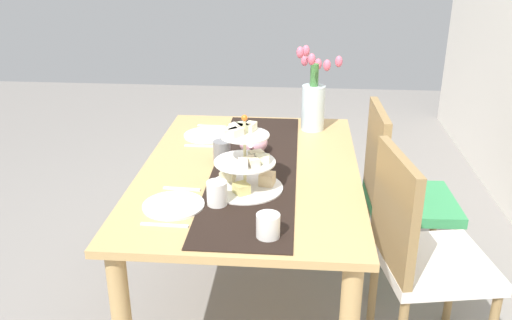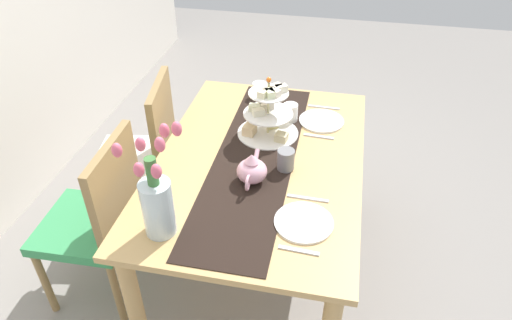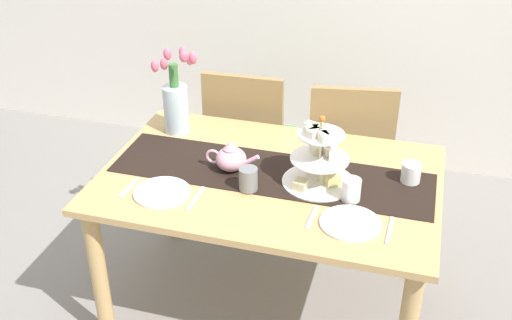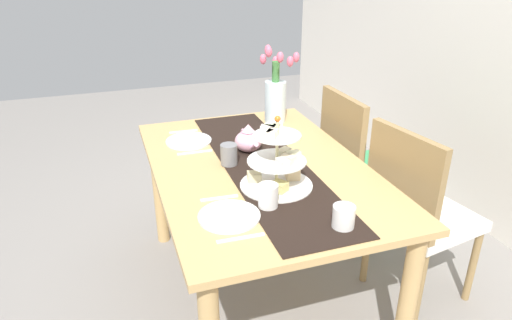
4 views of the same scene
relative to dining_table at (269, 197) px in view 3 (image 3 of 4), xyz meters
name	(u,v)px [view 3 (image 3 of 4)]	position (x,y,z in m)	size (l,w,h in m)	color
ground_plane	(268,304)	(0.00, 0.00, -0.62)	(8.00, 8.00, 0.00)	gray
dining_table	(269,197)	(0.00, 0.00, 0.00)	(1.41, 0.93, 0.72)	tan
chair_left	(249,138)	(-0.30, 0.69, -0.11)	(0.43, 0.43, 0.91)	olive
chair_right	(349,151)	(0.24, 0.69, -0.11)	(0.49, 0.49, 0.91)	olive
table_runner	(271,173)	(0.00, 0.02, 0.11)	(1.35, 0.36, 0.00)	black
tiered_cake_stand	(319,160)	(0.21, 0.00, 0.22)	(0.30, 0.30, 0.30)	beige
teapot	(231,158)	(-0.17, 0.00, 0.17)	(0.24, 0.13, 0.14)	#E5A8BC
tulip_vase	(176,101)	(-0.52, 0.27, 0.26)	(0.21, 0.23, 0.44)	silver
cream_jug	(411,173)	(0.57, 0.11, 0.15)	(0.08, 0.08, 0.09)	white
dinner_plate_left	(162,192)	(-0.38, -0.25, 0.11)	(0.23, 0.23, 0.01)	white
fork_left	(129,187)	(-0.53, -0.25, 0.11)	(0.02, 0.15, 0.01)	silver
knife_left	(196,198)	(-0.24, -0.25, 0.11)	(0.01, 0.17, 0.01)	silver
dinner_plate_right	(350,223)	(0.38, -0.25, 0.11)	(0.23, 0.23, 0.01)	white
fork_right	(312,217)	(0.23, -0.25, 0.11)	(0.02, 0.15, 0.01)	silver
knife_right	(390,230)	(0.52, -0.25, 0.11)	(0.01, 0.17, 0.01)	silver
mug_grey	(248,179)	(-0.06, -0.13, 0.16)	(0.08, 0.08, 0.10)	slate
mug_white_text	(351,190)	(0.35, -0.09, 0.16)	(0.08, 0.08, 0.10)	white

